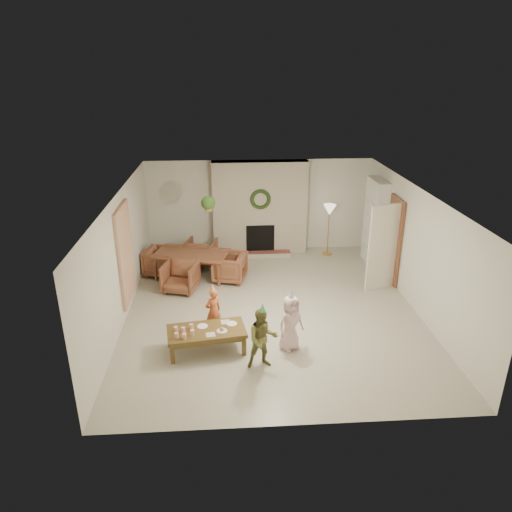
{
  "coord_description": "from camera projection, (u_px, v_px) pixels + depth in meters",
  "views": [
    {
      "loc": [
        -0.93,
        -8.79,
        4.8
      ],
      "look_at": [
        -0.3,
        0.4,
        1.05
      ],
      "focal_mm": 33.09,
      "sensor_mm": 36.0,
      "label": 1
    }
  ],
  "objects": [
    {
      "name": "wall_right",
      "position": [
        417.0,
        250.0,
        9.71
      ],
      "size": [
        0.0,
        7.0,
        7.0
      ],
      "primitive_type": "plane",
      "rotation": [
        1.57,
        0.0,
        -1.57
      ],
      "color": "silver",
      "rests_on": "floor"
    },
    {
      "name": "plate_c",
      "position": [
        232.0,
        324.0,
        8.57
      ],
      "size": [
        0.22,
        0.22,
        0.01
      ],
      "primitive_type": "cylinder",
      "rotation": [
        0.0,
        0.0,
        0.14
      ],
      "color": "white",
      "rests_on": "coffee_table_top"
    },
    {
      "name": "food_scoop",
      "position": [
        222.0,
        329.0,
        8.32
      ],
      "size": [
        0.08,
        0.08,
        0.07
      ],
      "primitive_type": "sphere",
      "rotation": [
        0.0,
        0.0,
        0.14
      ],
      "color": "tan",
      "rests_on": "plate_b"
    },
    {
      "name": "books_row_mid",
      "position": [
        372.0,
        226.0,
        11.97
      ],
      "size": [
        0.2,
        0.44,
        0.24
      ],
      "primitive_type": "cube",
      "color": "navy",
      "rests_on": "bookshelf_shelf_b"
    },
    {
      "name": "dining_chair_far",
      "position": [
        201.0,
        253.0,
        12.06
      ],
      "size": [
        0.89,
        0.91,
        0.68
      ],
      "primitive_type": "imported",
      "rotation": [
        0.0,
        0.0,
        2.87
      ],
      "color": "brown",
      "rests_on": "floor"
    },
    {
      "name": "party_hat_red",
      "position": [
        212.0,
        288.0,
        8.78
      ],
      "size": [
        0.14,
        0.14,
        0.17
      ],
      "primitive_type": "cone",
      "rotation": [
        0.0,
        0.0,
        0.17
      ],
      "color": "gold",
      "rests_on": "child_red"
    },
    {
      "name": "cup_d",
      "position": [
        183.0,
        330.0,
        8.29
      ],
      "size": [
        0.08,
        0.08,
        0.1
      ],
      "primitive_type": "cylinder",
      "rotation": [
        0.0,
        0.0,
        0.14
      ],
      "color": "white",
      "rests_on": "coffee_table_top"
    },
    {
      "name": "floor_lamp_post",
      "position": [
        328.0,
        231.0,
        12.64
      ],
      "size": [
        0.03,
        0.03,
        1.25
      ],
      "primitive_type": "cylinder",
      "color": "gold",
      "rests_on": "floor"
    },
    {
      "name": "door_frame",
      "position": [
        394.0,
        241.0,
        10.91
      ],
      "size": [
        0.05,
        0.86,
        2.04
      ],
      "primitive_type": "cube",
      "color": "brown",
      "rests_on": "floor"
    },
    {
      "name": "plate_a",
      "position": [
        203.0,
        326.0,
        8.49
      ],
      "size": [
        0.22,
        0.22,
        0.01
      ],
      "primitive_type": "cylinder",
      "rotation": [
        0.0,
        0.0,
        0.14
      ],
      "color": "white",
      "rests_on": "coffee_table_top"
    },
    {
      "name": "coffee_leg_fl",
      "position": [
        172.0,
        354.0,
        8.1
      ],
      "size": [
        0.08,
        0.08,
        0.36
      ],
      "primitive_type": "cube",
      "rotation": [
        0.0,
        0.0,
        0.14
      ],
      "color": "brown",
      "rests_on": "floor"
    },
    {
      "name": "hanging_plant_pot",
      "position": [
        208.0,
        208.0,
        10.62
      ],
      "size": [
        0.16,
        0.16,
        0.12
      ],
      "primitive_type": "cylinder",
      "color": "#A86C36",
      "rests_on": "hanging_plant_cord"
    },
    {
      "name": "fireplace_firebox",
      "position": [
        260.0,
        238.0,
        12.71
      ],
      "size": [
        0.75,
        0.12,
        0.75
      ],
      "primitive_type": "cube",
      "color": "black",
      "rests_on": "floor"
    },
    {
      "name": "napkin_left",
      "position": [
        211.0,
        335.0,
        8.22
      ],
      "size": [
        0.18,
        0.18,
        0.01
      ],
      "primitive_type": "cube",
      "rotation": [
        0.0,
        0.0,
        0.14
      ],
      "color": "#DEA3B5",
      "rests_on": "coffee_table_top"
    },
    {
      "name": "child_pink",
      "position": [
        290.0,
        323.0,
        8.41
      ],
      "size": [
        0.61,
        0.55,
        1.05
      ],
      "primitive_type": "imported",
      "rotation": [
        0.0,
        0.0,
        0.53
      ],
      "color": "beige",
      "rests_on": "floor"
    },
    {
      "name": "coffee_leg_fr",
      "position": [
        244.0,
        346.0,
        8.34
      ],
      "size": [
        0.08,
        0.08,
        0.36
      ],
      "primitive_type": "cube",
      "rotation": [
        0.0,
        0.0,
        0.14
      ],
      "color": "brown",
      "rests_on": "floor"
    },
    {
      "name": "wall_front",
      "position": [
        298.0,
        351.0,
        6.29
      ],
      "size": [
        7.0,
        0.0,
        7.0
      ],
      "primitive_type": "plane",
      "rotation": [
        -1.57,
        0.0,
        0.0
      ],
      "color": "silver",
      "rests_on": "floor"
    },
    {
      "name": "child_plaid",
      "position": [
        263.0,
        339.0,
        7.89
      ],
      "size": [
        0.56,
        0.46,
        1.08
      ],
      "primitive_type": "imported",
      "rotation": [
        0.0,
        0.0,
        0.1
      ],
      "color": "#9C622A",
      "rests_on": "floor"
    },
    {
      "name": "ceiling",
      "position": [
        273.0,
        194.0,
        9.05
      ],
      "size": [
        7.0,
        7.0,
        0.0
      ],
      "primitive_type": "plane",
      "rotation": [
        3.14,
        0.0,
        0.0
      ],
      "color": "white",
      "rests_on": "wall_back"
    },
    {
      "name": "bookshelf_shelf_b",
      "position": [
        373.0,
        232.0,
        11.98
      ],
      "size": [
        0.3,
        0.92,
        0.03
      ],
      "primitive_type": "cube",
      "color": "white",
      "rests_on": "bookshelf_carcass"
    },
    {
      "name": "cup_e",
      "position": [
        192.0,
        333.0,
        8.2
      ],
      "size": [
        0.08,
        0.08,
        0.1
      ],
      "primitive_type": "cylinder",
      "rotation": [
        0.0,
        0.0,
        0.14
      ],
      "color": "white",
      "rests_on": "coffee_table_top"
    },
    {
      "name": "floor_lamp_shade",
      "position": [
        330.0,
        210.0,
        12.41
      ],
      "size": [
        0.33,
        0.33,
        0.28
      ],
      "primitive_type": "cone",
      "rotation": [
        3.14,
        0.0,
        0.0
      ],
      "color": "beige",
      "rests_on": "floor_lamp_post"
    },
    {
      "name": "dining_chair_right",
      "position": [
        230.0,
        267.0,
        11.18
      ],
      "size": [
        0.91,
        0.89,
        0.68
      ],
      "primitive_type": "imported",
      "rotation": [
        0.0,
        0.0,
        -1.84
      ],
      "color": "brown",
      "rests_on": "floor"
    },
    {
      "name": "hanging_plant_cord",
      "position": [
        208.0,
        193.0,
        10.49
      ],
      "size": [
        0.01,
        0.01,
        0.7
      ],
      "primitive_type": "cylinder",
      "color": "tan",
      "rests_on": "ceiling"
    },
    {
      "name": "cup_c",
      "position": [
        184.0,
        336.0,
        8.1
      ],
      "size": [
        0.08,
        0.08,
        0.1
      ],
      "primitive_type": "cylinder",
      "rotation": [
        0.0,
        0.0,
        0.14
      ],
      "color": "white",
      "rests_on": "coffee_table_top"
    },
    {
      "name": "party_hat_plaid",
      "position": [
        263.0,
        308.0,
        7.67
      ],
      "size": [
        0.16,
        0.16,
        0.18
      ],
      "primitive_type": "cone",
      "rotation": [
        0.0,
        0.0,
        -0.25
      ],
      "color": "#4CB268",
      "rests_on": "child_plaid"
    },
    {
      "name": "coffee_table_apron",
      "position": [
        207.0,
        335.0,
        8.43
      ],
      "size": [
        1.35,
        0.76,
        0.09
      ],
      "primitive_type": "cube",
      "rotation": [
        0.0,
        0.0,
        0.14
      ],
      "color": "brown",
      "rests_on": "floor"
    },
    {
      "name": "bookshelf_shelf_a",
      "position": [
        372.0,
        247.0,
        12.13
      ],
      "size": [
        0.3,
        0.92,
        0.03
      ],
      "primitive_type": "cube",
      "color": "white",
      "rests_on": "bookshelf_carcass"
    },
    {
      "name": "wall_back",
      "position": [
        259.0,
        206.0,
        12.76
      ],
      "size": [
        7.0,
        0.0,
        7.0
      ],
      "primitive_type": "plane",
      "rotation": [
        1.57,
        0.0,
        0.0
      ],
      "color": "silver",
      "rests_on": "floor"
    },
    {
      "name": "hanging_plant_foliage",
      "position": [
        208.0,
        203.0,
        10.58
      ],
      "size": [
        0.32,
        0.32,
        0.32
      ],
      "primitive_type": "sphere",
      "color": "#254517",
      "rests_on": "hanging_plant_pot"
    },
    {
      "name": "dining_table",
      "position": [
        191.0,
        265.0,
        11.37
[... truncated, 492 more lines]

